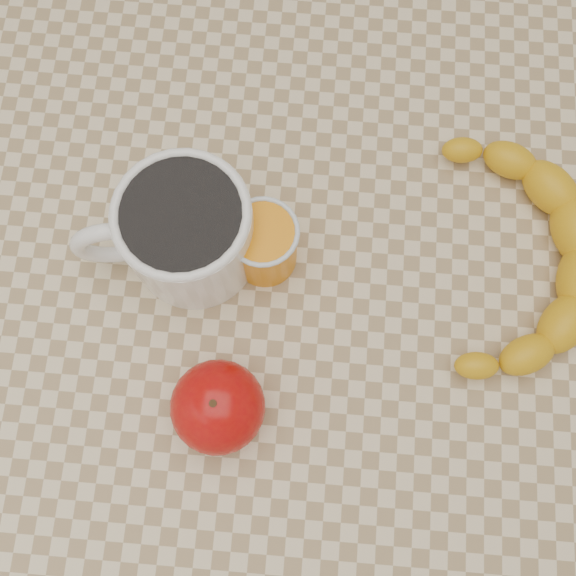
# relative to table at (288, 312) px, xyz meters

# --- Properties ---
(ground) EXTENTS (3.00, 3.00, 0.00)m
(ground) POSITION_rel_table_xyz_m (0.00, 0.00, -0.66)
(ground) COLOR tan
(ground) RESTS_ON ground
(table) EXTENTS (0.80, 0.80, 0.75)m
(table) POSITION_rel_table_xyz_m (0.00, 0.00, 0.00)
(table) COLOR beige
(table) RESTS_ON ground
(coffee_mug) EXTENTS (0.18, 0.15, 0.11)m
(coffee_mug) POSITION_rel_table_xyz_m (-0.10, 0.04, 0.14)
(coffee_mug) COLOR white
(coffee_mug) RESTS_ON table
(orange_juice_glass) EXTENTS (0.07, 0.07, 0.08)m
(orange_juice_glass) POSITION_rel_table_xyz_m (-0.03, 0.04, 0.13)
(orange_juice_glass) COLOR orange
(orange_juice_glass) RESTS_ON table
(apple) EXTENTS (0.09, 0.09, 0.08)m
(apple) POSITION_rel_table_xyz_m (-0.05, -0.12, 0.13)
(apple) COLOR #A50508
(apple) RESTS_ON table
(banana) EXTENTS (0.27, 0.34, 0.05)m
(banana) POSITION_rel_table_xyz_m (0.22, 0.05, 0.11)
(banana) COLOR gold
(banana) RESTS_ON table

